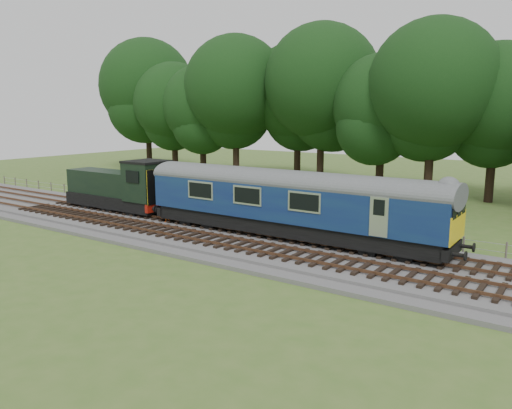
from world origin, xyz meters
The scene contains 9 objects.
ground centered at (0.00, 0.00, 0.00)m, with size 120.00×120.00×0.00m, color #446926.
ballast centered at (0.00, 0.00, 0.17)m, with size 70.00×7.00×0.35m, color #4C4C4F.
track_north centered at (0.00, 1.40, 0.42)m, with size 67.20×2.40×0.21m.
track_south centered at (0.00, -1.60, 0.42)m, with size 67.20×2.40×0.21m.
fence centered at (0.00, 4.50, 0.00)m, with size 64.00×0.12×1.00m, color #6B6054, non-canonical shape.
tree_line centered at (0.00, 22.00, 0.00)m, with size 70.00×8.00×18.00m, color black, non-canonical shape.
dmu_railcar centered at (3.31, 1.40, 2.61)m, with size 18.05×2.86×3.88m.
shunter_loco centered at (-10.62, 1.40, 1.97)m, with size 8.91×2.60×3.38m.
worker centered at (-5.11, 0.37, 1.13)m, with size 0.57×0.37×1.55m, color #FF570D.
Camera 1 is at (17.37, -22.07, 7.25)m, focal length 35.00 mm.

